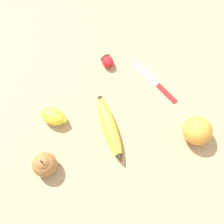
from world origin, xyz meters
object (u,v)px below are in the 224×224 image
(paring_knife, at_px, (157,83))
(strawberry, at_px, (107,61))
(pear, at_px, (44,164))
(lemon, at_px, (53,116))
(banana, at_px, (110,128))
(orange, at_px, (198,131))

(paring_knife, bearing_deg, strawberry, 114.12)
(pear, relative_size, lemon, 0.96)
(banana, height_order, lemon, lemon)
(paring_knife, bearing_deg, pear, 178.08)
(banana, relative_size, strawberry, 4.17)
(banana, distance_m, orange, 0.26)
(banana, relative_size, orange, 2.61)
(strawberry, bearing_deg, orange, -161.58)
(orange, bearing_deg, banana, -24.38)
(lemon, bearing_deg, banana, 146.92)
(banana, distance_m, strawberry, 0.23)
(orange, distance_m, paring_knife, 0.20)
(orange, distance_m, lemon, 0.43)
(pear, bearing_deg, strawberry, -138.05)
(lemon, distance_m, paring_knife, 0.34)
(banana, relative_size, paring_knife, 1.22)
(pear, distance_m, lemon, 0.15)
(pear, bearing_deg, banana, -169.84)
(orange, distance_m, pear, 0.45)
(pear, height_order, paring_knife, pear)
(banana, height_order, paring_knife, banana)
(pear, distance_m, paring_knife, 0.43)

